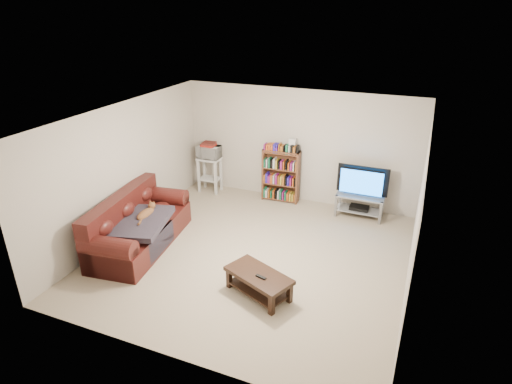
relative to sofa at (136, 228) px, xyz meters
The scene contains 19 objects.
floor 2.10m from the sofa, 12.73° to the left, with size 5.00×5.00×0.00m, color tan.
ceiling 2.93m from the sofa, 12.73° to the left, with size 5.00×5.00×0.00m, color white.
wall_back 3.69m from the sofa, 55.60° to the left, with size 5.00×5.00×0.00m, color beige.
wall_front 3.01m from the sofa, 45.25° to the right, with size 5.00×5.00×0.00m, color beige.
wall_left 1.09m from the sofa, 136.08° to the left, with size 5.00×5.00×0.00m, color beige.
wall_right 4.63m from the sofa, ahead, with size 5.00×5.00×0.00m, color beige.
sofa is the anchor object (origin of this frame).
blanket 0.33m from the sofa, 31.32° to the right, with size 0.85×1.10×0.10m, color #2F2934.
cat 0.34m from the sofa, 22.45° to the left, with size 0.24×0.60×0.18m, color brown, non-canonical shape.
coffee_table 2.57m from the sofa, 11.24° to the right, with size 1.11×0.85×0.36m.
remote 2.65m from the sofa, 12.60° to the right, with size 0.16×0.05×0.02m, color black.
tv_stand 4.32m from the sofa, 37.03° to the left, with size 0.93×0.42×0.47m.
television 4.34m from the sofa, 37.03° to the left, with size 1.00×0.13×0.58m, color black.
dvd_player 4.32m from the sofa, 37.03° to the left, with size 0.37×0.26×0.06m, color black.
bookshelf 3.25m from the sofa, 57.70° to the left, with size 0.80×0.28×1.15m.
shelf_clutter 3.43m from the sofa, 56.45° to the left, with size 0.58×0.20×0.28m.
microwave_stand 2.62m from the sofa, 88.18° to the left, with size 0.51×0.37×0.80m.
microwave 2.68m from the sofa, 88.18° to the left, with size 0.49×0.33×0.27m, color silver.
game_boxes 2.72m from the sofa, 88.18° to the left, with size 0.29×0.25×0.05m, color maroon.
Camera 1 is at (2.42, -5.77, 3.97)m, focal length 30.00 mm.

